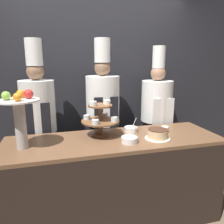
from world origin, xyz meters
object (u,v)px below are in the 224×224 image
object	(u,v)px
cup_white	(165,129)
chef_center_left	(103,113)
serving_bowl_near	(129,140)
cake_round	(158,134)
chef_left	(39,119)
tiered_stand	(100,118)
fruit_pedestal	(20,112)
serving_bowl_far	(131,129)
chef_center_right	(156,114)

from	to	relation	value
cup_white	chef_center_left	bearing A→B (deg)	138.38
serving_bowl_near	chef_center_left	bearing A→B (deg)	97.54
cake_round	chef_left	distance (m)	1.35
tiered_stand	serving_bowl_near	size ratio (longest dim) A/B	2.43
fruit_pedestal	serving_bowl_far	distance (m)	1.14
cup_white	chef_left	size ratio (longest dim) A/B	0.04
chef_center_right	fruit_pedestal	bearing A→B (deg)	-159.06
cake_round	serving_bowl_near	world-z (taller)	serving_bowl_near
tiered_stand	cake_round	size ratio (longest dim) A/B	1.55
chef_center_left	cup_white	bearing A→B (deg)	-41.62
serving_bowl_far	chef_left	size ratio (longest dim) A/B	0.08
fruit_pedestal	cup_white	size ratio (longest dim) A/B	6.71
cake_round	chef_center_right	distance (m)	0.77
cake_round	chef_center_left	distance (m)	0.81
serving_bowl_far	chef_center_left	bearing A→B (deg)	117.48
chef_left	chef_center_right	distance (m)	1.48
serving_bowl_near	serving_bowl_far	bearing A→B (deg)	68.08
chef_center_right	chef_left	bearing A→B (deg)	-180.00
tiered_stand	chef_center_left	size ratio (longest dim) A/B	0.20
cake_round	cup_white	distance (m)	0.25
tiered_stand	cup_white	world-z (taller)	tiered_stand
fruit_pedestal	chef_center_left	xyz separation A→B (m)	(0.86, 0.61, -0.20)
cake_round	cup_white	size ratio (longest dim) A/B	3.24
serving_bowl_far	serving_bowl_near	bearing A→B (deg)	-111.92
cup_white	chef_center_right	distance (m)	0.54
cake_round	chef_left	world-z (taller)	chef_left
tiered_stand	fruit_pedestal	bearing A→B (deg)	-168.77
cake_round	chef_center_right	xyz separation A→B (m)	(0.32, 0.69, 0.02)
serving_bowl_near	chef_left	bearing A→B (deg)	139.63
chef_center_right	cup_white	bearing A→B (deg)	-105.78
tiered_stand	chef_left	xyz separation A→B (m)	(-0.63, 0.46, -0.09)
chef_left	chef_center_right	world-z (taller)	chef_left
cake_round	serving_bowl_near	size ratio (longest dim) A/B	1.57
chef_left	chef_center_left	size ratio (longest dim) A/B	0.99
cake_round	cup_white	xyz separation A→B (m)	(0.18, 0.18, -0.02)
chef_left	cake_round	bearing A→B (deg)	-30.97
cake_round	chef_center_left	size ratio (longest dim) A/B	0.13
chef_left	tiered_stand	bearing A→B (deg)	-36.37
tiered_stand	cup_white	distance (m)	0.73
fruit_pedestal	serving_bowl_far	xyz separation A→B (m)	(1.08, 0.19, -0.30)
tiered_stand	serving_bowl_near	xyz separation A→B (m)	(0.22, -0.26, -0.16)
serving_bowl_far	chef_left	bearing A→B (deg)	156.70
tiered_stand	chef_left	bearing A→B (deg)	143.63
cup_white	chef_left	distance (m)	1.43
fruit_pedestal	chef_center_left	distance (m)	1.08
tiered_stand	cake_round	world-z (taller)	tiered_stand
tiered_stand	fruit_pedestal	size ratio (longest dim) A/B	0.75
cup_white	serving_bowl_far	distance (m)	0.37
serving_bowl_near	chef_center_right	world-z (taller)	chef_center_right
serving_bowl_near	chef_center_right	xyz separation A→B (m)	(0.63, 0.72, 0.04)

